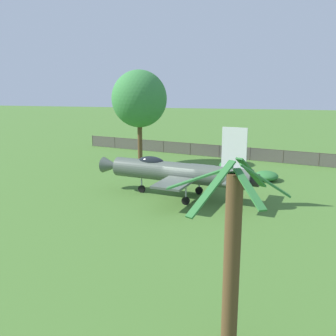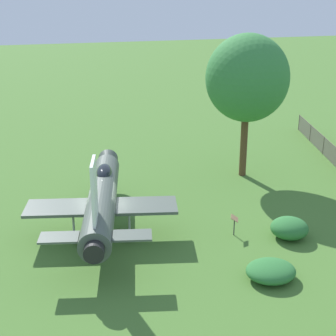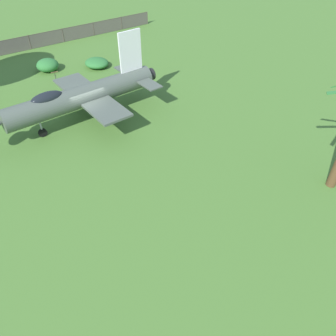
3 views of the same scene
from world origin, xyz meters
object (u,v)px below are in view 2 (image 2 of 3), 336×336
(shrub_near_fence, at_px, (271,271))
(shrub_by_tree, at_px, (289,228))
(info_plaque, at_px, (234,221))
(shade_tree, at_px, (247,78))
(display_jet, at_px, (102,196))

(shrub_near_fence, xyz_separation_m, shrub_by_tree, (3.50, -2.87, 0.15))
(shrub_near_fence, relative_size, info_plaque, 2.08)
(shade_tree, xyz_separation_m, shrub_near_fence, (-13.19, 4.37, -6.60))
(shade_tree, bearing_deg, shrub_near_fence, 161.65)
(display_jet, bearing_deg, shrub_near_fence, -124.73)
(shrub_near_fence, bearing_deg, shade_tree, -18.35)
(shade_tree, relative_size, shrub_near_fence, 4.23)
(shade_tree, height_order, shrub_near_fence, shade_tree)
(display_jet, xyz_separation_m, info_plaque, (-2.63, -6.80, -1.20))
(shrub_near_fence, bearing_deg, info_plaque, -1.09)
(shade_tree, distance_m, info_plaque, 11.41)
(shade_tree, bearing_deg, shrub_by_tree, 171.16)
(shrub_near_fence, xyz_separation_m, info_plaque, (4.59, -0.09, 0.44))
(shrub_by_tree, distance_m, info_plaque, 3.00)
(shade_tree, distance_m, shrub_by_tree, 11.73)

